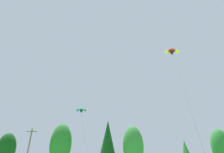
% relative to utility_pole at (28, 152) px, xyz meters
% --- Properties ---
extents(treeline_tree_b, '(4.68, 4.68, 10.68)m').
position_rel_utility_pole_xyz_m(treeline_tree_b, '(-9.45, 9.76, 1.24)').
color(treeline_tree_b, '#472D19').
rests_on(treeline_tree_b, ground_plane).
extents(treeline_tree_c, '(5.21, 5.21, 12.64)m').
position_rel_utility_pole_xyz_m(treeline_tree_c, '(4.73, 7.34, 2.42)').
color(treeline_tree_c, '#472D19').
rests_on(treeline_tree_c, ground_plane).
extents(treeline_tree_d, '(4.77, 4.77, 14.43)m').
position_rel_utility_pole_xyz_m(treeline_tree_d, '(16.33, 10.51, 3.81)').
color(treeline_tree_d, '#472D19').
rests_on(treeline_tree_d, ground_plane).
extents(treeline_tree_e, '(5.10, 5.10, 12.20)m').
position_rel_utility_pole_xyz_m(treeline_tree_e, '(22.62, 7.22, 2.16)').
color(treeline_tree_e, '#472D19').
rests_on(treeline_tree_e, ground_plane).
extents(treeline_tree_g, '(5.04, 5.04, 12.00)m').
position_rel_utility_pole_xyz_m(treeline_tree_g, '(46.24, 9.31, 2.04)').
color(treeline_tree_g, '#472D19').
rests_on(treeline_tree_g, ground_plane).
extents(utility_pole, '(2.20, 0.26, 9.93)m').
position_rel_utility_pole_xyz_m(utility_pole, '(0.00, 0.00, 0.00)').
color(utility_pole, brown).
rests_on(utility_pole, ground_plane).
extents(parafoil_kite_high_teal, '(5.14, 13.44, 13.33)m').
position_rel_utility_pole_xyz_m(parafoil_kite_high_teal, '(9.97, 1.02, 9.11)').
color(parafoil_kite_high_teal, teal).
extents(parafoil_kite_mid_red_yellow, '(7.55, 16.78, 24.61)m').
position_rel_utility_pole_xyz_m(parafoil_kite_mid_red_yellow, '(30.22, -7.39, 20.26)').
color(parafoil_kite_mid_red_yellow, red).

